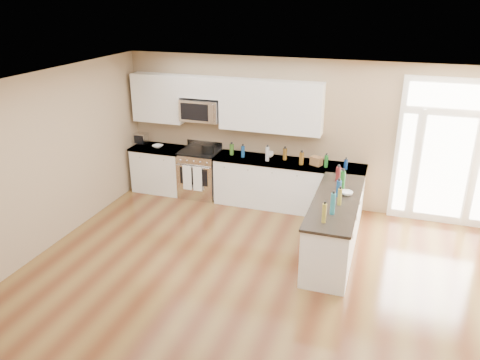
% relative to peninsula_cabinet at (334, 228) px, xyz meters
% --- Properties ---
extents(ground, '(8.00, 8.00, 0.00)m').
position_rel_peninsula_cabinet_xyz_m(ground, '(-0.93, -2.24, -0.43)').
color(ground, '#5A2F19').
extents(room_shell, '(8.00, 8.00, 8.00)m').
position_rel_peninsula_cabinet_xyz_m(room_shell, '(-0.93, -2.24, 1.27)').
color(room_shell, '#9D8463').
rests_on(room_shell, ground).
extents(back_cabinet_left, '(1.10, 0.66, 0.94)m').
position_rel_peninsula_cabinet_xyz_m(back_cabinet_left, '(-3.80, 1.45, 0.00)').
color(back_cabinet_left, white).
rests_on(back_cabinet_left, ground).
extents(back_cabinet_right, '(2.85, 0.66, 0.94)m').
position_rel_peninsula_cabinet_xyz_m(back_cabinet_right, '(-1.08, 1.45, 0.00)').
color(back_cabinet_right, white).
rests_on(back_cabinet_right, ground).
extents(peninsula_cabinet, '(0.69, 2.32, 0.94)m').
position_rel_peninsula_cabinet_xyz_m(peninsula_cabinet, '(0.00, 0.00, 0.00)').
color(peninsula_cabinet, white).
rests_on(peninsula_cabinet, ground).
extents(upper_cabinet_left, '(1.04, 0.33, 0.95)m').
position_rel_peninsula_cabinet_xyz_m(upper_cabinet_left, '(-3.81, 1.59, 1.49)').
color(upper_cabinet_left, white).
rests_on(upper_cabinet_left, room_shell).
extents(upper_cabinet_right, '(1.94, 0.33, 0.95)m').
position_rel_peninsula_cabinet_xyz_m(upper_cabinet_right, '(-1.50, 1.59, 1.49)').
color(upper_cabinet_right, white).
rests_on(upper_cabinet_right, room_shell).
extents(upper_cabinet_short, '(0.82, 0.33, 0.40)m').
position_rel_peninsula_cabinet_xyz_m(upper_cabinet_short, '(-2.88, 1.59, 1.77)').
color(upper_cabinet_short, white).
rests_on(upper_cabinet_short, room_shell).
extents(microwave, '(0.78, 0.41, 0.42)m').
position_rel_peninsula_cabinet_xyz_m(microwave, '(-2.88, 1.56, 1.33)').
color(microwave, silver).
rests_on(microwave, room_shell).
extents(entry_door, '(1.70, 0.10, 2.60)m').
position_rel_peninsula_cabinet_xyz_m(entry_door, '(1.62, 1.71, 0.87)').
color(entry_door, white).
rests_on(entry_door, ground).
extents(kitchen_range, '(0.76, 0.68, 1.08)m').
position_rel_peninsula_cabinet_xyz_m(kitchen_range, '(-2.90, 1.45, 0.05)').
color(kitchen_range, silver).
rests_on(kitchen_range, ground).
extents(stockpot, '(0.31, 0.31, 0.19)m').
position_rel_peninsula_cabinet_xyz_m(stockpot, '(-2.69, 1.40, 0.61)').
color(stockpot, black).
rests_on(stockpot, kitchen_range).
extents(toaster_oven, '(0.26, 0.21, 0.22)m').
position_rel_peninsula_cabinet_xyz_m(toaster_oven, '(-4.27, 1.57, 0.62)').
color(toaster_oven, silver).
rests_on(toaster_oven, back_cabinet_left).
extents(cardboard_box, '(0.24, 0.21, 0.16)m').
position_rel_peninsula_cabinet_xyz_m(cardboard_box, '(-0.56, 1.41, 0.59)').
color(cardboard_box, brown).
rests_on(cardboard_box, back_cabinet_right).
extents(bowl_left, '(0.24, 0.24, 0.05)m').
position_rel_peninsula_cabinet_xyz_m(bowl_left, '(-3.81, 1.43, 0.53)').
color(bowl_left, white).
rests_on(bowl_left, back_cabinet_left).
extents(bowl_peninsula, '(0.23, 0.23, 0.06)m').
position_rel_peninsula_cabinet_xyz_m(bowl_peninsula, '(0.13, 0.21, 0.53)').
color(bowl_peninsula, white).
rests_on(bowl_peninsula, peninsula_cabinet).
extents(cup_counter, '(0.16, 0.16, 0.11)m').
position_rel_peninsula_cabinet_xyz_m(cup_counter, '(-1.48, 1.58, 0.56)').
color(cup_counter, white).
rests_on(cup_counter, back_cabinet_right).
extents(counter_bottles, '(2.36, 2.42, 0.32)m').
position_rel_peninsula_cabinet_xyz_m(counter_bottles, '(-0.60, 0.71, 0.63)').
color(counter_bottles, '#19591E').
rests_on(counter_bottles, back_cabinet_right).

